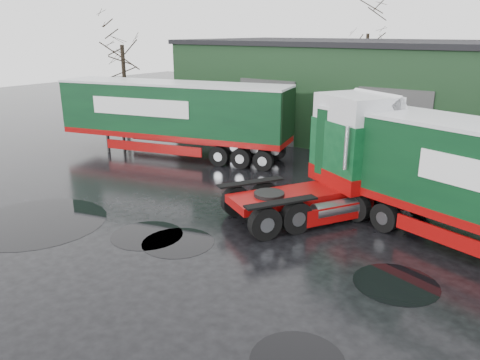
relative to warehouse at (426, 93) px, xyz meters
name	(u,v)px	position (x,y,z in m)	size (l,w,h in m)	color
ground	(192,241)	(-2.00, -20.00, -3.16)	(100.00, 100.00, 0.00)	black
warehouse	(426,93)	(0.00, 0.00, 0.00)	(32.40, 12.40, 6.30)	black
hero_tractor	(312,158)	(0.15, -15.50, -0.83)	(3.18, 7.50, 4.66)	#0D4421
trailer_left	(174,119)	(-10.56, -11.83, -1.04)	(2.78, 13.60, 4.22)	silver
wash_bucket	(414,222)	(3.76, -14.14, -3.03)	(0.27, 0.27, 0.26)	#073D9F
tree_left	(124,69)	(-19.00, -8.00, 1.09)	(4.40, 4.40, 8.50)	black
tree_back_a	(366,56)	(-8.00, 10.00, 1.59)	(4.40, 4.40, 9.50)	black
puddle_0	(178,242)	(-2.34, -20.35, -3.15)	(2.48, 2.48, 0.01)	black
puddle_1	(396,284)	(4.61, -18.69, -3.15)	(2.43, 2.43, 0.01)	black
puddle_2	(37,222)	(-7.89, -22.19, -3.15)	(5.13, 5.13, 0.01)	black
puddle_4	(147,235)	(-3.64, -20.56, -3.15)	(2.54, 2.54, 0.01)	black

